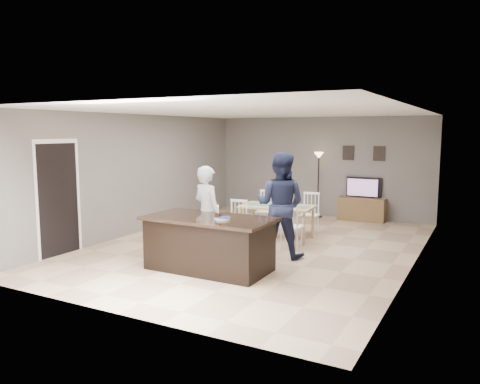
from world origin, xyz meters
The scene contains 14 objects.
floor centered at (0.00, 0.00, 0.00)m, with size 8.00×8.00×0.00m, color #D1AD86.
room_shell centered at (0.00, 0.00, 1.68)m, with size 8.00×8.00×8.00m.
kitchen_island centered at (0.00, -1.80, 0.45)m, with size 2.15×1.10×0.90m.
tv_console centered at (1.20, 3.77, 0.30)m, with size 1.20×0.40×0.60m, color brown.
television centered at (1.20, 3.84, 0.86)m, with size 0.91×0.12×0.53m, color black.
tv_screen_glow centered at (1.20, 3.76, 0.87)m, with size 0.78×0.78×0.00m, color #E05318.
picture_frames centered at (1.15, 3.98, 1.75)m, with size 1.10×0.02×0.38m.
doorway centered at (-2.99, -2.30, 1.26)m, with size 0.00×2.10×2.65m.
woman centered at (-0.38, -1.25, 0.85)m, with size 0.62×0.41×1.71m, color silver.
man centered at (0.71, -0.45, 0.97)m, with size 0.95×0.74×1.95m, color #1A203A.
birthday_cake centered at (0.21, -1.86, 0.95)m, with size 0.14×0.14×0.22m.
plate_stack centered at (0.30, -1.87, 0.92)m, with size 0.26×0.26×0.04m.
dining_table centered at (0.08, 0.85, 0.60)m, with size 1.62×1.86×0.94m.
floor_lamp centered at (0.02, 3.73, 1.37)m, with size 0.26×0.26×1.76m.
Camera 1 is at (4.07, -8.31, 2.33)m, focal length 35.00 mm.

